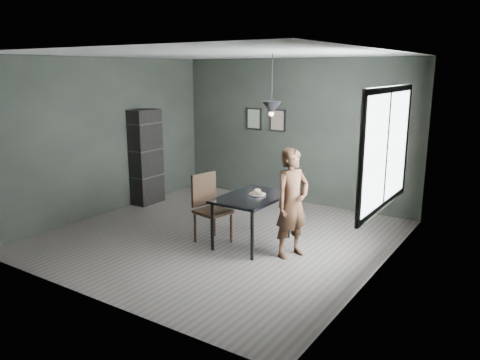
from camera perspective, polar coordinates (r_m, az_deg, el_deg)
The scene contains 13 objects.
ground at distance 7.50m, azimuth -2.46°, elevation -6.82°, with size 5.00×5.00×0.00m, color #373330.
back_wall at distance 9.26m, azimuth 6.58°, elevation 5.90°, with size 5.00×0.10×2.80m, color black.
ceiling at distance 7.04m, azimuth -2.70°, elevation 15.10°, with size 5.00×5.00×0.02m.
window_assembly at distance 6.20m, azimuth 17.44°, elevation 3.64°, with size 0.04×1.96×1.56m.
cafe_table at distance 6.97m, azimuth 1.49°, elevation -2.57°, with size 0.80×1.20×0.75m.
white_plate at distance 6.99m, azimuth 2.13°, elevation -1.81°, with size 0.23×0.23×0.01m, color white.
donut_pile at distance 6.98m, azimuth 2.13°, elevation -1.51°, with size 0.20×0.15×0.08m.
woman at distance 6.53m, azimuth 6.35°, elevation -2.81°, with size 0.56×0.37×1.54m, color black.
wood_chair at distance 7.12m, azimuth -3.83°, elevation -2.86°, with size 0.54×0.54×1.05m.
shelf_unit at distance 9.29m, azimuth -11.38°, elevation 2.76°, with size 0.35×0.61×1.84m, color black.
pendant_lamp at distance 6.68m, azimuth 3.86°, elevation 8.76°, with size 0.28×0.28×0.86m.
framed_print_left at distance 9.64m, azimuth 1.72°, elevation 7.47°, with size 0.34×0.04×0.44m.
framed_print_right at distance 9.37m, azimuth 4.60°, elevation 7.26°, with size 0.34×0.04×0.44m.
Camera 1 is at (4.14, -5.70, 2.57)m, focal length 35.00 mm.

